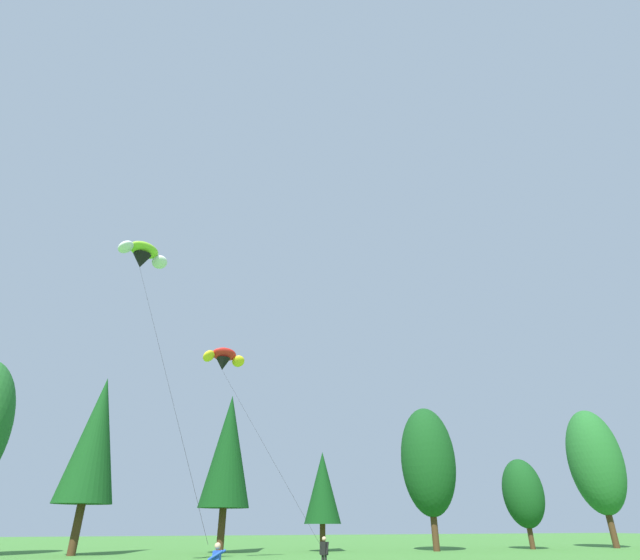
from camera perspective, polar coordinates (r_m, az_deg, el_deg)
The scene contains 9 objects.
treeline_tree_d at distance 48.40m, azimuth -25.40°, elevation -16.78°, with size 4.77×4.77×14.41m.
treeline_tree_e at distance 48.22m, azimuth -11.00°, elevation -19.37°, with size 4.59×4.59×13.59m.
treeline_tree_f at distance 50.43m, azimuth 0.30°, elevation -23.65°, with size 3.52×3.52×8.71m.
treeline_tree_g at distance 52.00m, azimuth 12.86°, elevation -20.42°, with size 5.33×5.33×13.07m.
treeline_tree_h at distance 58.52m, azimuth 23.23°, elevation -22.49°, with size 4.09×4.09×8.50m.
treeline_tree_i at distance 65.16m, azimuth 30.19°, elevation -18.30°, with size 5.63×5.63×14.19m.
kite_flyer_mid at distance 28.17m, azimuth 0.50°, elevation -29.88°, with size 0.43×0.59×1.69m.
parafoil_kite_high_lime_white at distance 34.56m, azimuth -20.54°, elevation 2.83°, with size 6.77×12.35×17.89m.
parafoil_kite_mid_red_yellow at distance 37.01m, azimuth -11.52°, elevation -9.27°, with size 6.61×9.42×13.09m.
Camera 1 is at (-5.43, 1.49, 2.27)m, focal length 26.61 mm.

